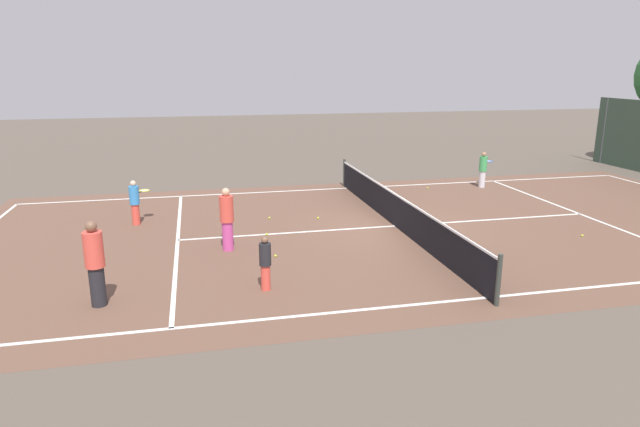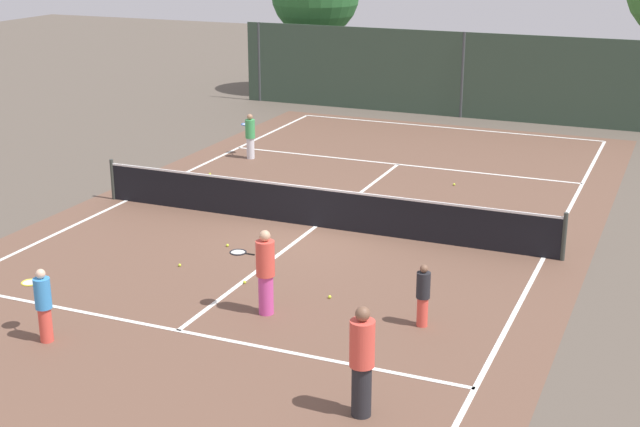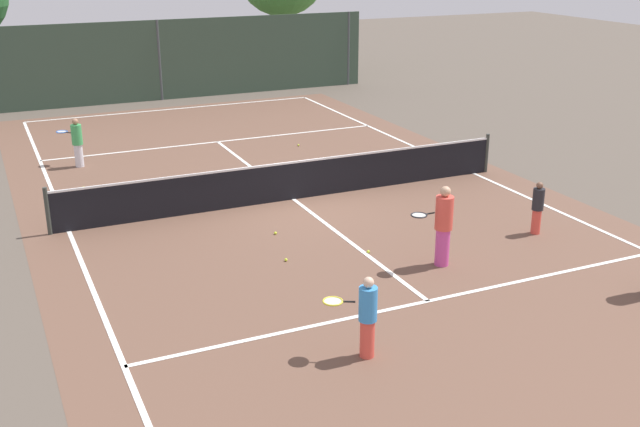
% 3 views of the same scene
% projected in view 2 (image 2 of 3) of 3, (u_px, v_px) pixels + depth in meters
% --- Properties ---
extents(ground_plane, '(80.00, 80.00, 0.00)m').
position_uv_depth(ground_plane, '(316.00, 227.00, 22.07)').
color(ground_plane, brown).
extents(court_surface, '(13.00, 25.00, 0.01)m').
position_uv_depth(court_surface, '(316.00, 227.00, 22.07)').
color(court_surface, brown).
rests_on(court_surface, ground_plane).
extents(tennis_net, '(11.90, 0.10, 1.10)m').
position_uv_depth(tennis_net, '(316.00, 207.00, 21.92)').
color(tennis_net, '#333833').
rests_on(tennis_net, ground_plane).
extents(perimeter_fence, '(18.00, 0.12, 3.20)m').
position_uv_depth(perimeter_fence, '(463.00, 75.00, 33.84)').
color(perimeter_fence, '#384C3D').
rests_on(perimeter_fence, ground_plane).
extents(player_0, '(0.74, 0.81, 1.42)m').
position_uv_depth(player_0, '(250.00, 135.00, 28.18)').
color(player_0, silver).
rests_on(player_0, ground_plane).
extents(player_1, '(0.85, 0.63, 1.37)m').
position_uv_depth(player_1, '(43.00, 304.00, 15.87)').
color(player_1, '#E54C3F').
rests_on(player_1, ground_plane).
extents(player_2, '(0.26, 0.26, 1.21)m').
position_uv_depth(player_2, '(423.00, 295.00, 16.49)').
color(player_2, '#E54C3F').
rests_on(player_2, ground_plane).
extents(player_3, '(0.38, 0.38, 1.78)m').
position_uv_depth(player_3, '(362.00, 361.00, 13.39)').
color(player_3, '#232328').
rests_on(player_3, ground_plane).
extents(player_4, '(0.93, 0.36, 1.67)m').
position_uv_depth(player_4, '(265.00, 271.00, 16.94)').
color(player_4, '#D14799').
rests_on(player_4, ground_plane).
extents(tennis_ball_0, '(0.07, 0.07, 0.07)m').
position_uv_depth(tennis_ball_0, '(454.00, 184.00, 25.48)').
color(tennis_ball_0, '#CCE533').
rests_on(tennis_ball_0, ground_plane).
extents(tennis_ball_1, '(0.07, 0.07, 0.07)m').
position_uv_depth(tennis_ball_1, '(330.00, 297.00, 17.88)').
color(tennis_ball_1, '#CCE533').
rests_on(tennis_ball_1, ground_plane).
extents(tennis_ball_2, '(0.07, 0.07, 0.07)m').
position_uv_depth(tennis_ball_2, '(227.00, 245.00, 20.71)').
color(tennis_ball_2, '#CCE533').
rests_on(tennis_ball_2, ground_plane).
extents(tennis_ball_3, '(0.07, 0.07, 0.07)m').
position_uv_depth(tennis_ball_3, '(245.00, 282.00, 18.60)').
color(tennis_ball_3, '#CCE533').
rests_on(tennis_ball_3, ground_plane).
extents(tennis_ball_4, '(0.07, 0.07, 0.07)m').
position_uv_depth(tennis_ball_4, '(180.00, 265.00, 19.52)').
color(tennis_ball_4, '#CCE533').
rests_on(tennis_ball_4, ground_plane).
extents(tennis_ball_5, '(0.07, 0.07, 0.07)m').
position_uv_depth(tennis_ball_5, '(210.00, 174.00, 26.52)').
color(tennis_ball_5, '#CCE533').
rests_on(tennis_ball_5, ground_plane).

